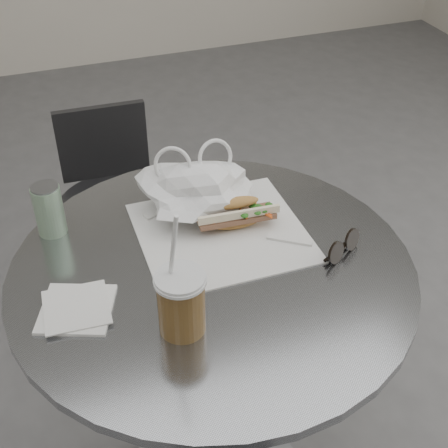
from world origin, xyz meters
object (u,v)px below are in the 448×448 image
object	(u,v)px
sunglasses	(343,247)
drink_can	(49,209)
chair_far	(118,229)
banh_mi	(236,214)
iced_coffee	(181,302)
cafe_table	(213,363)

from	to	relation	value
sunglasses	drink_can	distance (m)	0.57
chair_far	banh_mi	xyz separation A→B (m)	(0.15, -0.65, 0.48)
banh_mi	iced_coffee	world-z (taller)	iced_coffee
banh_mi	iced_coffee	size ratio (longest dim) A/B	0.80
chair_far	iced_coffee	bearing A→B (deg)	89.88
drink_can	cafe_table	bearing A→B (deg)	-37.90
chair_far	sunglasses	xyz separation A→B (m)	(0.31, -0.80, 0.46)
banh_mi	cafe_table	bearing A→B (deg)	-126.84
cafe_table	chair_far	distance (m)	0.77
chair_far	iced_coffee	world-z (taller)	iced_coffee
cafe_table	sunglasses	distance (m)	0.38
cafe_table	drink_can	xyz separation A→B (m)	(-0.27, 0.21, 0.33)
chair_far	iced_coffee	distance (m)	1.02
banh_mi	iced_coffee	distance (m)	0.29
cafe_table	drink_can	size ratio (longest dim) A/B	7.03
banh_mi	sunglasses	world-z (taller)	banh_mi
iced_coffee	banh_mi	bearing A→B (deg)	51.77
iced_coffee	drink_can	bearing A→B (deg)	116.56
cafe_table	chair_far	world-z (taller)	cafe_table
cafe_table	sunglasses	bearing A→B (deg)	-11.69
sunglasses	drink_can	size ratio (longest dim) A/B	0.88
drink_can	iced_coffee	bearing A→B (deg)	-63.44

